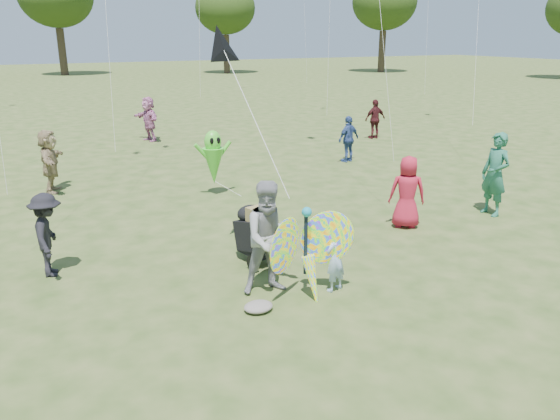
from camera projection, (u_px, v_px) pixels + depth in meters
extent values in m
plane|color=#51592B|center=(333.00, 298.00, 8.87)|extent=(160.00, 160.00, 0.00)
imported|color=#A0BDE3|center=(335.00, 259.00, 8.97)|extent=(0.47, 0.38, 1.13)
imported|color=gray|center=(270.00, 238.00, 8.82)|extent=(1.02, 0.85, 1.90)
ellipsoid|color=slate|center=(258.00, 307.00, 8.43)|extent=(0.46, 0.38, 0.15)
imported|color=#AF1C31|center=(407.00, 192.00, 11.91)|extent=(0.93, 0.86, 1.60)
imported|color=black|center=(48.00, 235.00, 9.50)|extent=(0.72, 1.05, 1.50)
imported|color=navy|center=(349.00, 139.00, 18.09)|extent=(0.96, 0.58, 1.53)
imported|color=#98815D|center=(50.00, 161.00, 14.57)|extent=(0.87, 1.65, 1.70)
imported|color=#25644D|center=(495.00, 174.00, 12.68)|extent=(0.48, 0.72, 1.96)
imported|color=#45171B|center=(375.00, 119.00, 22.13)|extent=(0.93, 0.41, 1.58)
imported|color=#B56798|center=(149.00, 119.00, 21.62)|extent=(0.91, 1.70, 1.75)
cube|color=black|center=(256.00, 234.00, 10.10)|extent=(0.65, 0.94, 0.71)
cube|color=black|center=(257.00, 251.00, 10.20)|extent=(0.56, 0.76, 0.10)
ellipsoid|color=black|center=(251.00, 214.00, 10.21)|extent=(0.51, 0.45, 0.33)
cylinder|color=black|center=(253.00, 263.00, 9.82)|extent=(0.12, 0.30, 0.30)
cylinder|color=black|center=(276.00, 259.00, 10.03)|extent=(0.12, 0.30, 0.30)
cylinder|color=black|center=(247.00, 248.00, 10.62)|extent=(0.10, 0.23, 0.22)
cylinder|color=black|center=(267.00, 220.00, 9.56)|extent=(0.43, 0.13, 0.03)
cube|color=olive|center=(257.00, 214.00, 9.93)|extent=(0.40, 0.35, 0.26)
ellipsoid|color=orange|center=(285.00, 246.00, 8.45)|extent=(0.98, 0.71, 1.24)
ellipsoid|color=orange|center=(327.00, 238.00, 8.77)|extent=(0.98, 0.71, 1.24)
cylinder|color=black|center=(306.00, 245.00, 8.64)|extent=(0.06, 0.06, 1.00)
cone|color=orange|center=(313.00, 283.00, 8.71)|extent=(0.36, 0.49, 0.93)
sphere|color=teal|center=(307.00, 212.00, 8.46)|extent=(0.16, 0.16, 0.16)
cone|color=black|center=(223.00, 49.00, 9.36)|extent=(0.89, 0.62, 0.81)
cylinder|color=silver|center=(256.00, 122.00, 9.13)|extent=(0.47, 1.63, 2.32)
cone|color=#4DCC30|center=(214.00, 166.00, 14.23)|extent=(0.56, 0.56, 0.95)
ellipsoid|color=#4DCC30|center=(213.00, 141.00, 14.03)|extent=(0.44, 0.39, 0.57)
ellipsoid|color=black|center=(212.00, 141.00, 13.83)|extent=(0.10, 0.05, 0.17)
ellipsoid|color=black|center=(218.00, 140.00, 13.90)|extent=(0.10, 0.05, 0.17)
cylinder|color=#4DCC30|center=(202.00, 152.00, 13.98)|extent=(0.43, 0.10, 0.49)
cylinder|color=#4DCC30|center=(224.00, 150.00, 14.24)|extent=(0.43, 0.10, 0.49)
cylinder|color=silver|center=(228.00, 189.00, 14.38)|extent=(0.61, 0.41, 0.41)
cylinder|color=#3A2D21|center=(62.00, 52.00, 55.67)|extent=(0.77, 0.77, 4.62)
cylinder|color=#3A2D21|center=(227.00, 54.00, 58.42)|extent=(0.66, 0.67, 3.99)
ellipsoid|color=#2B4214|center=(225.00, 8.00, 56.98)|extent=(6.27, 6.27, 5.33)
cylinder|color=#3A2D21|center=(382.00, 52.00, 60.16)|extent=(0.73, 0.73, 4.41)
ellipsoid|color=#2B4214|center=(385.00, 2.00, 58.57)|extent=(6.93, 6.93, 5.89)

